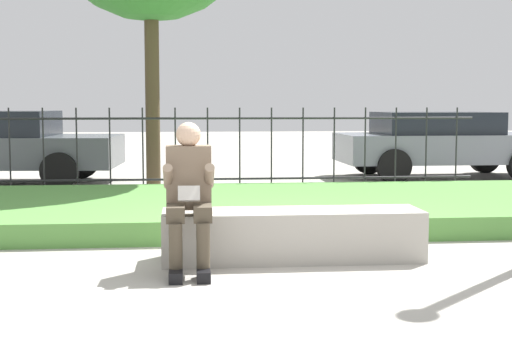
{
  "coord_description": "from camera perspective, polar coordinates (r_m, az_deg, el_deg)",
  "views": [
    {
      "loc": [
        -0.79,
        -6.28,
        1.4
      ],
      "look_at": [
        -0.07,
        1.17,
        0.7
      ],
      "focal_mm": 50.0,
      "sensor_mm": 36.0,
      "label": 1
    }
  ],
  "objects": [
    {
      "name": "car_parked_right",
      "position": [
        14.05,
        14.57,
        2.25
      ],
      "size": [
        3.96,
        1.95,
        1.25
      ],
      "rotation": [
        0.0,
        0.0,
        0.01
      ],
      "color": "slate",
      "rests_on": "ground_plane"
    },
    {
      "name": "grass_berm",
      "position": [
        8.82,
        -0.31,
        -2.99
      ],
      "size": [
        9.28,
        3.41,
        0.25
      ],
      "color": "#569342",
      "rests_on": "ground_plane"
    },
    {
      "name": "stone_bench",
      "position": [
        6.46,
        2.93,
        -5.36
      ],
      "size": [
        2.33,
        0.57,
        0.45
      ],
      "color": "#ADA89E",
      "rests_on": "ground_plane"
    },
    {
      "name": "ground_plane",
      "position": [
        6.48,
        1.63,
        -7.14
      ],
      "size": [
        60.0,
        60.0,
        0.0
      ],
      "primitive_type": "plane",
      "color": "#A8A399"
    },
    {
      "name": "iron_fence",
      "position": [
        10.81,
        -1.31,
        1.68
      ],
      "size": [
        7.28,
        0.03,
        1.35
      ],
      "color": "#232326",
      "rests_on": "ground_plane"
    },
    {
      "name": "person_seated_reader",
      "position": [
        6.0,
        -5.39,
        -1.55
      ],
      "size": [
        0.42,
        0.73,
        1.25
      ],
      "color": "black",
      "rests_on": "ground_plane"
    }
  ]
}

